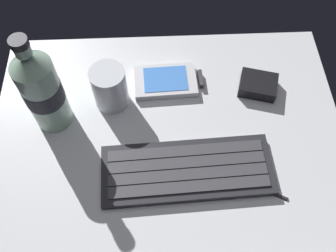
% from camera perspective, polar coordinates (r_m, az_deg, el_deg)
% --- Properties ---
extents(ground_plane, '(0.64, 0.48, 0.03)m').
position_cam_1_polar(ground_plane, '(0.70, 0.01, -1.82)').
color(ground_plane, silver).
extents(keyboard, '(0.29, 0.12, 0.02)m').
position_cam_1_polar(keyboard, '(0.65, 2.90, -6.65)').
color(keyboard, '#232328').
rests_on(keyboard, ground_plane).
extents(handheld_device, '(0.13, 0.08, 0.02)m').
position_cam_1_polar(handheld_device, '(0.75, 0.13, 6.78)').
color(handheld_device, silver).
rests_on(handheld_device, ground_plane).
extents(juice_cup, '(0.06, 0.06, 0.09)m').
position_cam_1_polar(juice_cup, '(0.70, -8.73, 5.59)').
color(juice_cup, silver).
rests_on(juice_cup, ground_plane).
extents(water_bottle, '(0.07, 0.07, 0.21)m').
position_cam_1_polar(water_bottle, '(0.66, -18.47, 5.25)').
color(water_bottle, '#9EC1A8').
rests_on(water_bottle, ground_plane).
extents(charger_block, '(0.08, 0.07, 0.02)m').
position_cam_1_polar(charger_block, '(0.75, 13.37, 6.00)').
color(charger_block, black).
rests_on(charger_block, ground_plane).
extents(stylus_pen, '(0.09, 0.05, 0.01)m').
position_cam_1_polar(stylus_pen, '(0.66, 13.73, -8.96)').
color(stylus_pen, '#26262B').
rests_on(stylus_pen, ground_plane).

